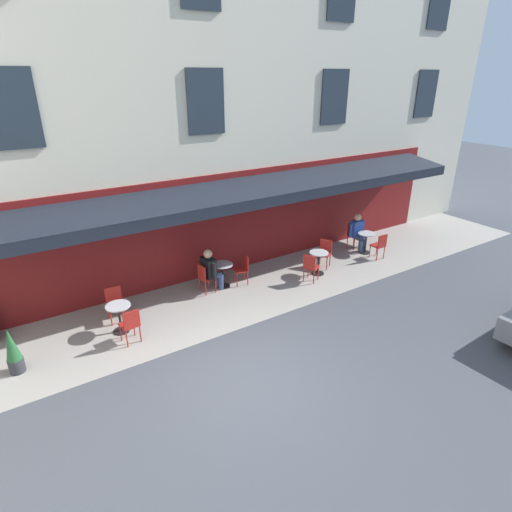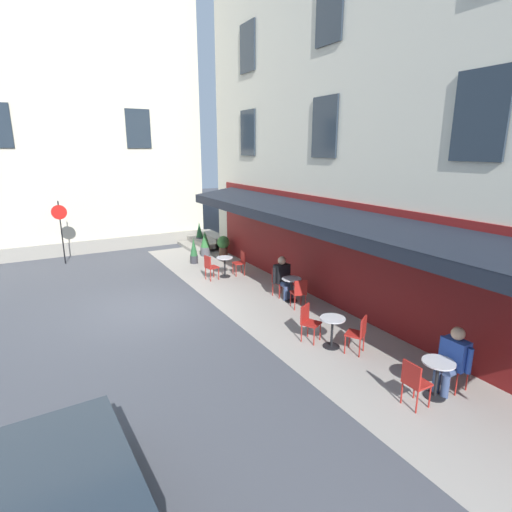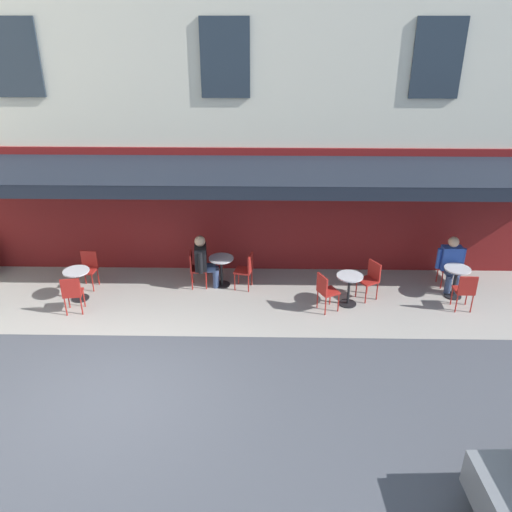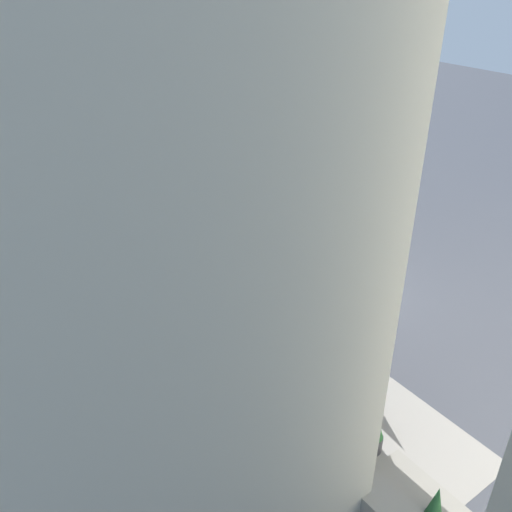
{
  "view_description": "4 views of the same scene",
  "coord_description": "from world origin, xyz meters",
  "px_view_note": "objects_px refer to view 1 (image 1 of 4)",
  "views": [
    {
      "loc": [
        3.6,
        5.85,
        5.89
      ],
      "look_at": [
        -2.44,
        -3.64,
        0.94
      ],
      "focal_mm": 29.05,
      "sensor_mm": 36.0,
      "label": 1
    },
    {
      "loc": [
        -11.28,
        2.7,
        4.57
      ],
      "look_at": [
        -0.65,
        -3.27,
        1.36
      ],
      "focal_mm": 28.29,
      "sensor_mm": 36.0,
      "label": 2
    },
    {
      "loc": [
        -2.59,
        7.34,
        6.27
      ],
      "look_at": [
        -2.38,
        -3.49,
        1.07
      ],
      "focal_mm": 36.89,
      "sensor_mm": 36.0,
      "label": 3
    },
    {
      "loc": [
        10.13,
        -10.63,
        9.39
      ],
      "look_at": [
        -1.41,
        -2.28,
        1.32
      ],
      "focal_mm": 38.29,
      "sensor_mm": 36.0,
      "label": 4
    }
  ],
  "objects_px": {
    "cafe_table_near_entrance": "(119,314)",
    "cafe_table_far_end": "(366,240)",
    "cafe_chair_red_near_door": "(130,323)",
    "cafe_table_streetside": "(319,260)",
    "cafe_chair_red_by_window": "(115,301)",
    "cafe_table_mid_terrace": "(223,272)",
    "cafe_chair_red_under_awning": "(325,251)",
    "potted_plant_entrance_right": "(13,351)",
    "seated_companion_in_black": "(211,269)",
    "cafe_chair_red_kerbside": "(353,233)",
    "seated_patron_in_blue": "(358,231)",
    "cafe_chair_red_back_row": "(380,244)",
    "cafe_chair_red_corner_left": "(205,276)",
    "cafe_chair_red_corner_right": "(243,267)",
    "cafe_chair_red_facing_street": "(310,265)"
  },
  "relations": [
    {
      "from": "cafe_table_near_entrance",
      "to": "cafe_chair_red_by_window",
      "type": "xyz_separation_m",
      "value": [
        -0.07,
        -0.63,
        0.06
      ]
    },
    {
      "from": "cafe_chair_red_near_door",
      "to": "seated_patron_in_blue",
      "type": "xyz_separation_m",
      "value": [
        -8.71,
        -1.33,
        0.16
      ]
    },
    {
      "from": "cafe_chair_red_under_awning",
      "to": "cafe_table_far_end",
      "type": "distance_m",
      "value": 2.01
    },
    {
      "from": "cafe_chair_red_by_window",
      "to": "cafe_chair_red_kerbside",
      "type": "distance_m",
      "value": 8.74
    },
    {
      "from": "cafe_table_near_entrance",
      "to": "cafe_chair_red_corner_left",
      "type": "height_order",
      "value": "cafe_chair_red_corner_left"
    },
    {
      "from": "cafe_table_far_end",
      "to": "potted_plant_entrance_right",
      "type": "relative_size",
      "value": 0.7
    },
    {
      "from": "cafe_chair_red_corner_right",
      "to": "cafe_table_streetside",
      "type": "relative_size",
      "value": 1.21
    },
    {
      "from": "cafe_chair_red_back_row",
      "to": "seated_companion_in_black",
      "type": "relative_size",
      "value": 0.68
    },
    {
      "from": "cafe_chair_red_corner_left",
      "to": "cafe_chair_red_kerbside",
      "type": "relative_size",
      "value": 1.0
    },
    {
      "from": "cafe_chair_red_near_door",
      "to": "cafe_chair_red_under_awning",
      "type": "bearing_deg",
      "value": -172.96
    },
    {
      "from": "cafe_table_near_entrance",
      "to": "cafe_chair_red_facing_street",
      "type": "bearing_deg",
      "value": 175.94
    },
    {
      "from": "cafe_table_near_entrance",
      "to": "cafe_chair_red_corner_left",
      "type": "distance_m",
      "value": 2.74
    },
    {
      "from": "cafe_table_near_entrance",
      "to": "cafe_chair_red_under_awning",
      "type": "height_order",
      "value": "cafe_chair_red_under_awning"
    },
    {
      "from": "cafe_chair_red_near_door",
      "to": "seated_companion_in_black",
      "type": "height_order",
      "value": "seated_companion_in_black"
    },
    {
      "from": "cafe_table_mid_terrace",
      "to": "cafe_chair_red_under_awning",
      "type": "relative_size",
      "value": 0.82
    },
    {
      "from": "cafe_table_near_entrance",
      "to": "cafe_chair_red_near_door",
      "type": "bearing_deg",
      "value": 98.43
    },
    {
      "from": "cafe_chair_red_by_window",
      "to": "cafe_chair_red_kerbside",
      "type": "relative_size",
      "value": 1.0
    },
    {
      "from": "cafe_table_mid_terrace",
      "to": "cafe_chair_red_corner_right",
      "type": "relative_size",
      "value": 0.82
    },
    {
      "from": "cafe_table_far_end",
      "to": "seated_companion_in_black",
      "type": "relative_size",
      "value": 0.56
    },
    {
      "from": "cafe_chair_red_kerbside",
      "to": "cafe_chair_red_back_row",
      "type": "bearing_deg",
      "value": 90.33
    },
    {
      "from": "seated_patron_in_blue",
      "to": "seated_companion_in_black",
      "type": "bearing_deg",
      "value": 0.1
    },
    {
      "from": "cafe_chair_red_corner_left",
      "to": "cafe_chair_red_kerbside",
      "type": "height_order",
      "value": "same"
    },
    {
      "from": "cafe_chair_red_near_door",
      "to": "cafe_chair_red_corner_right",
      "type": "height_order",
      "value": "same"
    },
    {
      "from": "cafe_chair_red_back_row",
      "to": "potted_plant_entrance_right",
      "type": "height_order",
      "value": "potted_plant_entrance_right"
    },
    {
      "from": "cafe_chair_red_by_window",
      "to": "cafe_table_far_end",
      "type": "xyz_separation_m",
      "value": [
        -8.75,
        0.34,
        -0.06
      ]
    },
    {
      "from": "cafe_chair_red_corner_right",
      "to": "seated_patron_in_blue",
      "type": "distance_m",
      "value": 4.91
    },
    {
      "from": "cafe_chair_red_facing_street",
      "to": "seated_companion_in_black",
      "type": "height_order",
      "value": "seated_companion_in_black"
    },
    {
      "from": "cafe_chair_red_near_door",
      "to": "cafe_table_streetside",
      "type": "relative_size",
      "value": 1.21
    },
    {
      "from": "cafe_table_near_entrance",
      "to": "cafe_table_far_end",
      "type": "relative_size",
      "value": 1.0
    },
    {
      "from": "cafe_chair_red_under_awning",
      "to": "potted_plant_entrance_right",
      "type": "xyz_separation_m",
      "value": [
        9.13,
        0.53,
        -0.02
      ]
    },
    {
      "from": "seated_patron_in_blue",
      "to": "cafe_chair_red_under_awning",
      "type": "bearing_deg",
      "value": 14.1
    },
    {
      "from": "cafe_chair_red_back_row",
      "to": "seated_companion_in_black",
      "type": "distance_m",
      "value": 6.03
    },
    {
      "from": "cafe_chair_red_corner_left",
      "to": "seated_patron_in_blue",
      "type": "height_order",
      "value": "seated_patron_in_blue"
    },
    {
      "from": "cafe_chair_red_corner_left",
      "to": "cafe_table_far_end",
      "type": "height_order",
      "value": "cafe_chair_red_corner_left"
    },
    {
      "from": "cafe_chair_red_near_door",
      "to": "cafe_table_far_end",
      "type": "bearing_deg",
      "value": -174.0
    },
    {
      "from": "cafe_chair_red_near_door",
      "to": "cafe_chair_red_facing_street",
      "type": "relative_size",
      "value": 1.0
    },
    {
      "from": "cafe_chair_red_by_window",
      "to": "cafe_table_mid_terrace",
      "type": "xyz_separation_m",
      "value": [
        -3.22,
        -0.11,
        -0.06
      ]
    },
    {
      "from": "cafe_chair_red_by_window",
      "to": "seated_companion_in_black",
      "type": "distance_m",
      "value": 2.81
    },
    {
      "from": "cafe_chair_red_corner_left",
      "to": "cafe_chair_red_under_awning",
      "type": "height_order",
      "value": "same"
    },
    {
      "from": "cafe_chair_red_kerbside",
      "to": "seated_patron_in_blue",
      "type": "bearing_deg",
      "value": 91.11
    },
    {
      "from": "potted_plant_entrance_right",
      "to": "seated_companion_in_black",
      "type": "bearing_deg",
      "value": -168.89
    },
    {
      "from": "cafe_chair_red_near_door",
      "to": "cafe_chair_red_kerbside",
      "type": "bearing_deg",
      "value": -169.92
    },
    {
      "from": "cafe_chair_red_corner_left",
      "to": "cafe_chair_red_facing_street",
      "type": "bearing_deg",
      "value": 160.45
    },
    {
      "from": "cafe_chair_red_corner_right",
      "to": "cafe_chair_red_facing_street",
      "type": "xyz_separation_m",
      "value": [
        -1.8,
        1.0,
        0.0
      ]
    },
    {
      "from": "seated_companion_in_black",
      "to": "cafe_table_far_end",
      "type": "bearing_deg",
      "value": 176.1
    },
    {
      "from": "seated_patron_in_blue",
      "to": "cafe_chair_red_by_window",
      "type": "bearing_deg",
      "value": 0.51
    },
    {
      "from": "cafe_chair_red_facing_street",
      "to": "cafe_table_near_entrance",
      "type": "bearing_deg",
      "value": -4.06
    },
    {
      "from": "cafe_chair_red_by_window",
      "to": "seated_companion_in_black",
      "type": "height_order",
      "value": "seated_companion_in_black"
    },
    {
      "from": "cafe_chair_red_under_awning",
      "to": "seated_companion_in_black",
      "type": "bearing_deg",
      "value": -7.13
    },
    {
      "from": "cafe_chair_red_by_window",
      "to": "cafe_chair_red_corner_right",
      "type": "bearing_deg",
      "value": 179.55
    }
  ]
}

